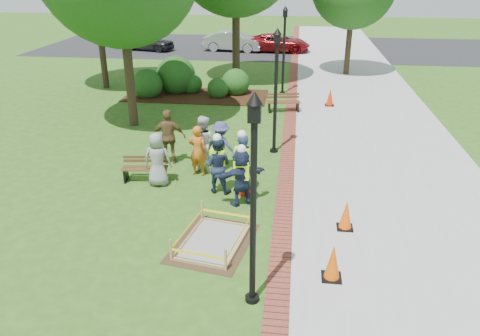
# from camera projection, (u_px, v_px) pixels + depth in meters

# --- Properties ---
(ground) EXTENTS (100.00, 100.00, 0.00)m
(ground) POSITION_uv_depth(u_px,v_px,m) (215.00, 221.00, 12.18)
(ground) COLOR #285116
(ground) RESTS_ON ground
(sidewalk) EXTENTS (6.00, 60.00, 0.02)m
(sidewalk) POSITION_uv_depth(u_px,v_px,m) (364.00, 113.00, 20.71)
(sidewalk) COLOR #9E9E99
(sidewalk) RESTS_ON ground
(brick_edging) EXTENTS (0.50, 60.00, 0.03)m
(brick_edging) POSITION_uv_depth(u_px,v_px,m) (291.00, 111.00, 21.06)
(brick_edging) COLOR maroon
(brick_edging) RESTS_ON ground
(mulch_bed) EXTENTS (7.00, 3.00, 0.05)m
(mulch_bed) POSITION_uv_depth(u_px,v_px,m) (197.00, 96.00, 23.39)
(mulch_bed) COLOR #381E0F
(mulch_bed) RESTS_ON ground
(parking_lot) EXTENTS (36.00, 12.00, 0.01)m
(parking_lot) POSITION_uv_depth(u_px,v_px,m) (273.00, 47.00, 36.68)
(parking_lot) COLOR black
(parking_lot) RESTS_ON ground
(wet_concrete_pad) EXTENTS (2.09, 2.57, 0.55)m
(wet_concrete_pad) POSITION_uv_depth(u_px,v_px,m) (213.00, 235.00, 11.12)
(wet_concrete_pad) COLOR #47331E
(wet_concrete_pad) RESTS_ON ground
(bench_near) EXTENTS (1.42, 0.61, 0.74)m
(bench_near) POSITION_uv_depth(u_px,v_px,m) (145.00, 174.00, 14.31)
(bench_near) COLOR brown
(bench_near) RESTS_ON ground
(bench_far) EXTENTS (1.53, 0.74, 0.80)m
(bench_far) POSITION_uv_depth(u_px,v_px,m) (283.00, 106.00, 20.88)
(bench_far) COLOR brown
(bench_far) RESTS_ON ground
(cone_front) EXTENTS (0.42, 0.42, 0.83)m
(cone_front) POSITION_uv_depth(u_px,v_px,m) (333.00, 263.00, 9.80)
(cone_front) COLOR black
(cone_front) RESTS_ON ground
(cone_back) EXTENTS (0.40, 0.40, 0.80)m
(cone_back) POSITION_uv_depth(u_px,v_px,m) (346.00, 215.00, 11.66)
(cone_back) COLOR black
(cone_back) RESTS_ON ground
(cone_far) EXTENTS (0.41, 0.41, 0.81)m
(cone_far) POSITION_uv_depth(u_px,v_px,m) (330.00, 98.00, 21.66)
(cone_far) COLOR black
(cone_far) RESTS_ON ground
(toolbox) EXTENTS (0.43, 0.34, 0.19)m
(toolbox) POSITION_uv_depth(u_px,v_px,m) (247.00, 193.00, 13.45)
(toolbox) COLOR #9B1A0B
(toolbox) RESTS_ON ground
(lamp_near) EXTENTS (0.28, 0.28, 4.26)m
(lamp_near) POSITION_uv_depth(u_px,v_px,m) (254.00, 189.00, 8.32)
(lamp_near) COLOR black
(lamp_near) RESTS_ON ground
(lamp_mid) EXTENTS (0.28, 0.28, 4.26)m
(lamp_mid) POSITION_uv_depth(u_px,v_px,m) (276.00, 83.00, 15.58)
(lamp_mid) COLOR black
(lamp_mid) RESTS_ON ground
(lamp_far) EXTENTS (0.28, 0.28, 4.26)m
(lamp_far) POSITION_uv_depth(u_px,v_px,m) (284.00, 44.00, 22.84)
(lamp_far) COLOR black
(lamp_far) RESTS_ON ground
(shrub_a) EXTENTS (1.50, 1.50, 1.50)m
(shrub_a) POSITION_uv_depth(u_px,v_px,m) (148.00, 97.00, 23.24)
(shrub_a) COLOR #1D3F12
(shrub_a) RESTS_ON ground
(shrub_b) EXTENTS (1.99, 1.99, 1.99)m
(shrub_b) POSITION_uv_depth(u_px,v_px,m) (177.00, 92.00, 24.14)
(shrub_b) COLOR #1D3F12
(shrub_b) RESTS_ON ground
(shrub_c) EXTENTS (1.06, 1.06, 1.06)m
(shrub_c) POSITION_uv_depth(u_px,v_px,m) (218.00, 97.00, 23.19)
(shrub_c) COLOR #1D3F12
(shrub_c) RESTS_ON ground
(shrub_d) EXTENTS (1.40, 1.40, 1.40)m
(shrub_d) POSITION_uv_depth(u_px,v_px,m) (236.00, 94.00, 23.73)
(shrub_d) COLOR #1D3F12
(shrub_d) RESTS_ON ground
(shrub_e) EXTENTS (1.06, 1.06, 1.06)m
(shrub_e) POSITION_uv_depth(u_px,v_px,m) (192.00, 93.00, 24.00)
(shrub_e) COLOR #1D3F12
(shrub_e) RESTS_ON ground
(casual_person_a) EXTENTS (0.54, 0.36, 1.65)m
(casual_person_a) POSITION_uv_depth(u_px,v_px,m) (157.00, 159.00, 13.82)
(casual_person_a) COLOR gray
(casual_person_a) RESTS_ON ground
(casual_person_b) EXTENTS (0.57, 0.41, 1.62)m
(casual_person_b) POSITION_uv_depth(u_px,v_px,m) (198.00, 151.00, 14.49)
(casual_person_b) COLOR #C46017
(casual_person_b) RESTS_ON ground
(casual_person_c) EXTENTS (0.67, 0.54, 1.80)m
(casual_person_c) POSITION_uv_depth(u_px,v_px,m) (203.00, 143.00, 14.82)
(casual_person_c) COLOR silver
(casual_person_c) RESTS_ON ground
(casual_person_d) EXTENTS (0.63, 0.45, 1.84)m
(casual_person_d) POSITION_uv_depth(u_px,v_px,m) (169.00, 137.00, 15.29)
(casual_person_d) COLOR brown
(casual_person_d) RESTS_ON ground
(casual_person_e) EXTENTS (0.59, 0.46, 1.63)m
(casual_person_e) POSITION_uv_depth(u_px,v_px,m) (221.00, 146.00, 14.84)
(casual_person_e) COLOR #3A3862
(casual_person_e) RESTS_ON ground
(hivis_worker_a) EXTENTS (0.61, 0.54, 1.76)m
(hivis_worker_a) POSITION_uv_depth(u_px,v_px,m) (241.00, 175.00, 12.68)
(hivis_worker_a) COLOR #182040
(hivis_worker_a) RESTS_ON ground
(hivis_worker_b) EXTENTS (0.67, 0.64, 1.93)m
(hivis_worker_b) POSITION_uv_depth(u_px,v_px,m) (242.00, 163.00, 13.28)
(hivis_worker_b) COLOR #192042
(hivis_worker_b) RESTS_ON ground
(hivis_worker_c) EXTENTS (0.57, 0.41, 1.79)m
(hivis_worker_c) POSITION_uv_depth(u_px,v_px,m) (218.00, 163.00, 13.38)
(hivis_worker_c) COLOR #171F3B
(hivis_worker_c) RESTS_ON ground
(parked_car_a) EXTENTS (2.98, 4.86, 1.48)m
(parked_car_a) POSITION_uv_depth(u_px,v_px,m) (149.00, 50.00, 35.39)
(parked_car_a) COLOR black
(parked_car_a) RESTS_ON ground
(parked_car_b) EXTENTS (2.62, 5.03, 1.58)m
(parked_car_b) POSITION_uv_depth(u_px,v_px,m) (233.00, 51.00, 35.08)
(parked_car_b) COLOR #96979A
(parked_car_b) RESTS_ON ground
(parked_car_c) EXTENTS (2.07, 4.42, 1.42)m
(parked_car_c) POSITION_uv_depth(u_px,v_px,m) (278.00, 52.00, 34.83)
(parked_car_c) COLOR maroon
(parked_car_c) RESTS_ON ground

